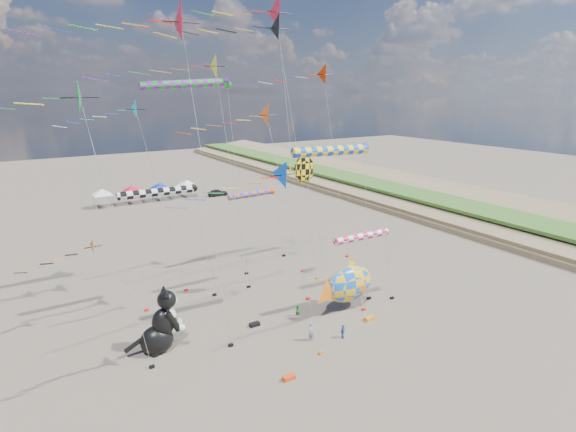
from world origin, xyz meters
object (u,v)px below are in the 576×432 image
Objects in this scene: cat_inflatable at (159,320)px; person_adult at (311,332)px; fish_inflatable at (348,284)px; child_blue at (343,331)px; parked_car at (218,193)px; child_green at (298,311)px.

cat_inflatable is 11.84m from person_adult.
child_blue is (-3.54, -3.71, -1.88)m from fish_inflatable.
parked_car is at bearing 49.30° from person_adult.
child_blue is at bearing 168.00° from parked_car.
child_green is 5.08m from child_blue.
child_green is 49.46m from parked_car.
fish_inflatable is at bearing 171.04° from parked_car.
parked_car is at bearing 80.33° from fish_inflatable.
fish_inflatable reaches higher than child_blue.
parked_car is (11.89, 52.71, 0.07)m from child_blue.
person_adult is 0.41× the size of parked_car.
parked_car is (24.85, 46.70, -1.93)m from cat_inflatable.
person_adult is 1.35× the size of child_blue.
person_adult is at bearing -18.15° from cat_inflatable.
person_adult is (10.59, -4.98, -1.80)m from cat_inflatable.
child_blue is 0.30× the size of parked_car.
parked_car is at bearing 69.01° from cat_inflatable.
child_blue reaches higher than child_green.
cat_inflatable reaches higher than parked_car.
fish_inflatable is 6.71m from person_adult.
child_blue is (2.38, -1.03, -0.20)m from person_adult.
child_green is at bearing 2.07° from cat_inflatable.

